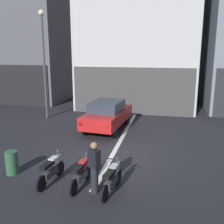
{
  "coord_description": "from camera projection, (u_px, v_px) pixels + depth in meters",
  "views": [
    {
      "loc": [
        2.2,
        -10.13,
        4.35
      ],
      "look_at": [
        -0.44,
        2.0,
        1.4
      ],
      "focal_mm": 42.24,
      "sensor_mm": 36.0,
      "label": 1
    }
  ],
  "objects": [
    {
      "name": "car_red_crossing_near",
      "position": [
        107.0,
        114.0,
        14.48
      ],
      "size": [
        2.15,
        4.25,
        1.64
      ],
      "color": "black",
      "rests_on": "ground"
    },
    {
      "name": "motorcycle_silver_row_centre",
      "position": [
        112.0,
        179.0,
        8.15
      ],
      "size": [
        0.55,
        1.66,
        0.98
      ],
      "color": "black",
      "rests_on": "ground"
    },
    {
      "name": "lane_centre_line",
      "position": [
        132.0,
        119.0,
        16.79
      ],
      "size": [
        0.2,
        18.0,
        0.01
      ],
      "primitive_type": "cube",
      "color": "silver",
      "rests_on": "ground"
    },
    {
      "name": "person_by_motorcycles",
      "position": [
        94.0,
        168.0,
        8.0
      ],
      "size": [
        0.42,
        0.38,
        1.67
      ],
      "color": "#23232D",
      "rests_on": "ground"
    },
    {
      "name": "street_lamp",
      "position": [
        44.0,
        54.0,
        16.28
      ],
      "size": [
        0.36,
        0.36,
        6.67
      ],
      "color": "#47474C",
      "rests_on": "ground"
    },
    {
      "name": "ground_plane",
      "position": [
        112.0,
        155.0,
        11.09
      ],
      "size": [
        120.0,
        120.0,
        0.0
      ],
      "primitive_type": "plane",
      "color": "#232328"
    },
    {
      "name": "building_corner_left",
      "position": [
        8.0,
        7.0,
        23.3
      ],
      "size": [
        10.92,
        7.67,
        16.17
      ],
      "color": "#56565B",
      "rests_on": "ground"
    },
    {
      "name": "motorcycle_white_row_leftmost",
      "position": [
        51.0,
        170.0,
        8.74
      ],
      "size": [
        0.55,
        1.67,
        0.98
      ],
      "color": "black",
      "rests_on": "ground"
    },
    {
      "name": "motorcycle_red_row_left_mid",
      "position": [
        81.0,
        173.0,
        8.5
      ],
      "size": [
        0.55,
        1.67,
        0.98
      ],
      "color": "black",
      "rests_on": "ground"
    },
    {
      "name": "trash_bin",
      "position": [
        12.0,
        163.0,
        9.37
      ],
      "size": [
        0.44,
        0.44,
        0.85
      ],
      "primitive_type": "cylinder",
      "color": "#2D5938",
      "rests_on": "ground"
    }
  ]
}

